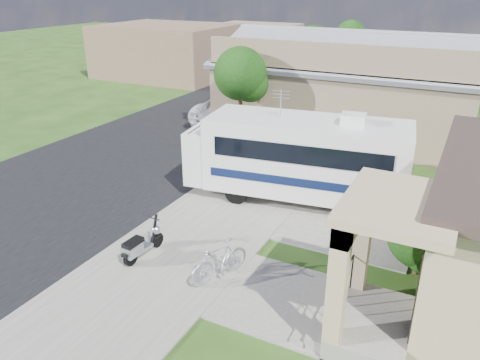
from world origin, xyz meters
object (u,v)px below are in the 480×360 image
at_px(shrub, 425,233).
at_px(garden_hose, 345,291).
at_px(motorhome, 298,156).
at_px(van, 281,80).
at_px(bicycle, 220,262).
at_px(scooter, 141,245).
at_px(pickup_truck, 237,107).

height_order(shrub, garden_hose, shrub).
bearing_deg(motorhome, van, 106.37).
xyz_separation_m(motorhome, shrub, (4.57, -2.82, -0.45)).
relative_size(motorhome, bicycle, 4.38).
distance_m(scooter, pickup_truck, 14.20).
relative_size(motorhome, shrub, 3.29).
distance_m(shrub, garden_hose, 2.60).
distance_m(scooter, garden_hose, 5.64).
distance_m(motorhome, van, 17.11).
bearing_deg(pickup_truck, shrub, 138.99).
distance_m(bicycle, van, 22.24).
bearing_deg(scooter, motorhome, 69.76).
xyz_separation_m(motorhome, scooter, (-2.47, -5.66, -1.19)).
height_order(motorhome, scooter, motorhome).
distance_m(motorhome, bicycle, 5.63).
bearing_deg(pickup_truck, scooter, 109.69).
bearing_deg(shrub, bicycle, -149.50).
xyz_separation_m(shrub, pickup_truck, (-11.04, 10.77, -0.38)).
height_order(motorhome, pickup_truck, motorhome).
bearing_deg(scooter, pickup_truck, 109.70).
distance_m(scooter, van, 21.74).
bearing_deg(pickup_truck, garden_hose, 130.49).
relative_size(bicycle, van, 0.29).
bearing_deg(garden_hose, van, 116.51).
bearing_deg(pickup_truck, van, -82.69).
bearing_deg(van, scooter, -74.38).
relative_size(shrub, pickup_truck, 0.39).
distance_m(shrub, bicycle, 5.37).
bearing_deg(shrub, pickup_truck, 135.71).
bearing_deg(garden_hose, motorhome, 123.62).
bearing_deg(motorhome, bicycle, -98.09).
xyz_separation_m(bicycle, van, (-6.99, 21.11, 0.37)).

